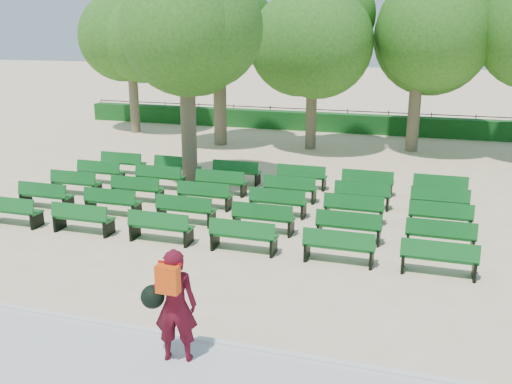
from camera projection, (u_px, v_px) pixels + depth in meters
ground at (232, 217)px, 15.69m from camera, size 120.00×120.00×0.00m
paving at (72, 362)px, 8.91m from camera, size 30.00×2.20×0.06m
curb at (111, 325)px, 9.95m from camera, size 30.00×0.12×0.10m
hedge at (326, 122)px, 28.40m from camera, size 26.00×0.70×0.90m
fence at (327, 130)px, 28.89m from camera, size 26.00×0.10×1.02m
tree_line at (309, 147)px, 24.86m from camera, size 21.80×6.80×7.04m
bench_array at (241, 208)px, 16.21m from camera, size 1.62×0.61×1.00m
tree_among at (186, 36)px, 17.97m from camera, size 4.71×4.71×6.90m
person at (173, 304)px, 8.68m from camera, size 0.91×0.59×1.84m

